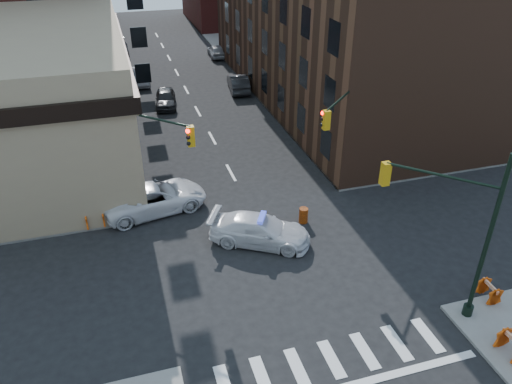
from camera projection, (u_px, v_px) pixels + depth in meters
ground at (278, 260)px, 25.97m from camera, size 140.00×140.00×0.00m
sidewalk_ne at (373, 58)px, 58.66m from camera, size 34.00×54.50×0.15m
commercial_row_ne at (337, 20)px, 44.21m from camera, size 14.00×34.00×14.00m
signal_pole_se at (462, 225)px, 20.56m from camera, size 5.40×5.27×8.00m
signal_pole_nw at (144, 156)px, 26.73m from camera, size 3.58×3.67×8.00m
signal_pole_ne at (343, 131)px, 29.63m from camera, size 3.67×3.58×8.00m
tree_ne_near at (265, 54)px, 47.52m from camera, size 3.00×3.00×4.85m
tree_ne_far at (243, 35)px, 54.13m from camera, size 3.00×3.00×4.85m
police_car at (260, 230)px, 26.91m from camera, size 5.86×4.58×1.59m
pickup at (154, 198)px, 29.70m from camera, size 6.62×3.97×1.72m
parked_car_wnear at (166, 98)px, 44.86m from camera, size 2.33×4.61×1.51m
parked_car_wfar at (140, 77)px, 50.32m from camera, size 1.62×4.61×1.52m
parked_car_wdeep at (119, 48)px, 59.88m from camera, size 2.25×5.40×1.56m
parked_car_enear at (238, 83)px, 48.46m from camera, size 2.30×5.11×1.63m
parked_car_efar at (216, 51)px, 59.00m from camera, size 1.93×4.35×1.45m
pedestrian_a at (59, 214)px, 27.70m from camera, size 0.82×0.73×1.89m
pedestrian_b at (63, 207)px, 28.69m from camera, size 0.81×0.65×1.59m
pedestrian_c at (18, 217)px, 27.58m from camera, size 1.08×0.66×1.72m
barrel_road at (303, 215)px, 28.78m from camera, size 0.67×0.67×0.92m
barrel_bank at (157, 208)px, 29.40m from camera, size 0.66×0.66×0.95m
barricade_se_a at (489, 291)px, 23.04m from camera, size 0.61×1.14×0.84m
barricade_se_b at (512, 346)px, 20.18m from camera, size 0.71×1.28×0.93m
barricade_nw_a at (130, 194)px, 30.58m from camera, size 1.26×0.83×0.87m
barricade_nw_b at (95, 219)px, 28.15m from camera, size 1.24×0.65×0.91m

